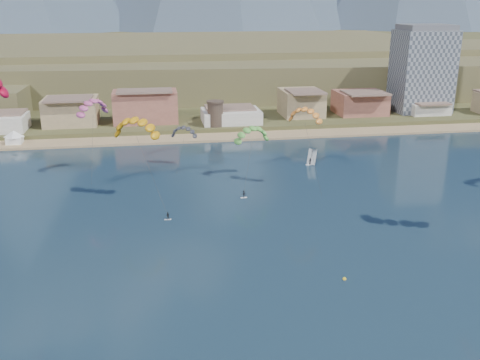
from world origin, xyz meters
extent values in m
plane|color=black|center=(0.00, 0.00, 0.00)|extent=(2400.00, 2400.00, 0.00)
cube|color=tan|center=(0.00, 106.00, 0.25)|extent=(2200.00, 12.00, 0.90)
cube|color=#4C4929|center=(0.00, 560.00, 0.00)|extent=(2200.00, 900.00, 4.00)
cube|color=brown|center=(40.00, 220.00, 9.50)|extent=(320.00, 150.00, 15.00)
cube|color=brown|center=(-40.00, 260.00, 11.00)|extent=(380.00, 170.00, 18.00)
cube|color=gray|center=(85.00, 128.00, 17.00)|extent=(20.00, 16.00, 30.00)
cube|color=#59595E|center=(85.00, 128.00, 33.00)|extent=(18.00, 14.40, 2.00)
cylinder|color=#47382D|center=(5.00, 114.00, 6.00)|extent=(5.20, 5.20, 8.00)
cylinder|color=#47382D|center=(5.00, 114.00, 10.30)|extent=(5.82, 5.82, 0.60)
cube|color=white|center=(-58.00, 106.00, 1.70)|extent=(4.50, 4.50, 2.00)
pyramid|color=white|center=(-58.00, 106.00, 4.70)|extent=(6.40, 6.40, 2.00)
cube|color=silver|center=(-13.85, 38.69, 0.05)|extent=(1.40, 0.49, 0.09)
imported|color=black|center=(-13.85, 38.69, 0.89)|extent=(0.81, 0.65, 1.59)
cylinder|color=#262626|center=(-16.69, 45.27, 7.74)|extent=(0.05, 0.05, 19.65)
cube|color=silver|center=(3.63, 48.92, 0.05)|extent=(1.50, 0.57, 0.10)
imported|color=black|center=(3.63, 48.92, 0.94)|extent=(1.14, 0.72, 1.69)
cylinder|color=#262626|center=(5.86, 56.13, 5.20)|extent=(0.05, 0.05, 17.21)
cylinder|color=#262626|center=(-30.29, 67.13, 8.07)|extent=(0.04, 0.04, 17.47)
cylinder|color=#262626|center=(-7.86, 72.49, 4.06)|extent=(0.04, 0.04, 10.98)
cylinder|color=#262626|center=(18.81, 50.28, 8.04)|extent=(0.04, 0.04, 17.42)
cube|color=silver|center=(25.77, 71.55, 0.06)|extent=(2.46, 0.86, 0.12)
imported|color=black|center=(25.77, 71.55, 0.99)|extent=(0.89, 0.61, 1.74)
cube|color=white|center=(26.17, 71.55, 2.24)|extent=(1.10, 2.68, 4.16)
sphere|color=yellow|center=(13.25, 8.95, 0.10)|extent=(0.60, 0.60, 0.60)
camera|label=1|loc=(-15.88, -65.34, 42.80)|focal=40.82mm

